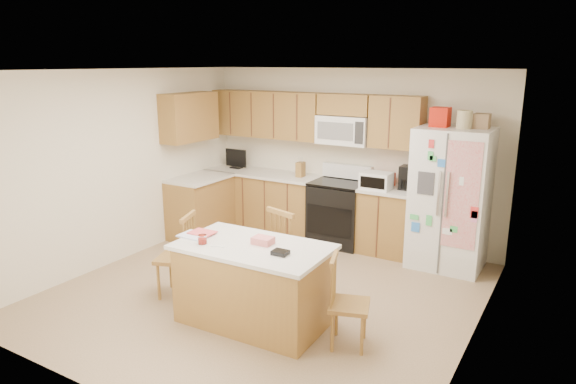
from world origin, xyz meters
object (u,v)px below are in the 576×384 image
Objects in this scene: stove at (339,212)px; windsor_chair_left at (178,257)px; windsor_chair_right at (347,304)px; refrigerator at (450,197)px; windsor_chair_back at (290,253)px; island at (254,283)px.

windsor_chair_left is (-0.82, -2.50, -0.02)m from stove.
stove is 1.29× the size of windsor_chair_right.
refrigerator is 2.52m from windsor_chair_right.
refrigerator reaches higher than windsor_chair_back.
windsor_chair_back is 1.24m from windsor_chair_right.
windsor_chair_left is (-1.08, 0.09, 0.03)m from island.
stove is 2.60m from island.
refrigerator is 2.88m from island.
windsor_chair_left is 1.10× the size of windsor_chair_right.
windsor_chair_right is (1.02, -0.70, -0.07)m from windsor_chair_back.
island is 1.83× the size of windsor_chair_right.
refrigerator is 3.44m from windsor_chair_left.
windsor_chair_left is 0.95× the size of windsor_chair_back.
windsor_chair_back is (-0.03, 0.78, 0.06)m from island.
refrigerator reaches higher than windsor_chair_right.
windsor_chair_back is (0.24, -1.81, 0.01)m from stove.
refrigerator reaches higher than windsor_chair_left.
windsor_chair_left is at bearing -146.81° from windsor_chair_back.
windsor_chair_left is (-2.39, -2.43, -0.47)m from refrigerator.
island is 1.66× the size of windsor_chair_left.
windsor_chair_back reaches higher than windsor_chair_right.
windsor_chair_back reaches higher than island.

